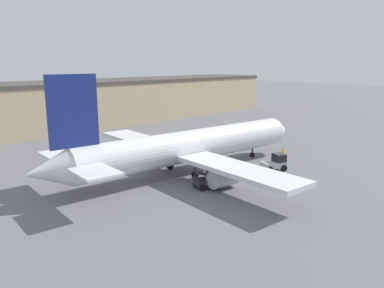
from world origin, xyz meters
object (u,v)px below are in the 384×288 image
object	(u,v)px
ground_crew_worker	(283,153)
baggage_tug	(275,163)
airplane	(186,147)
belt_loader_truck	(209,179)

from	to	relation	value
ground_crew_worker	baggage_tug	distance (m)	5.74
ground_crew_worker	airplane	bearing A→B (deg)	75.79
ground_crew_worker	belt_loader_truck	distance (m)	16.17
baggage_tug	belt_loader_truck	size ratio (longest dim) A/B	1.03
airplane	ground_crew_worker	world-z (taller)	airplane
airplane	ground_crew_worker	bearing A→B (deg)	-13.70
airplane	baggage_tug	world-z (taller)	airplane
airplane	ground_crew_worker	xyz separation A→B (m)	(14.16, -5.16, -2.37)
ground_crew_worker	belt_loader_truck	world-z (taller)	belt_loader_truck
baggage_tug	belt_loader_truck	world-z (taller)	baggage_tug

